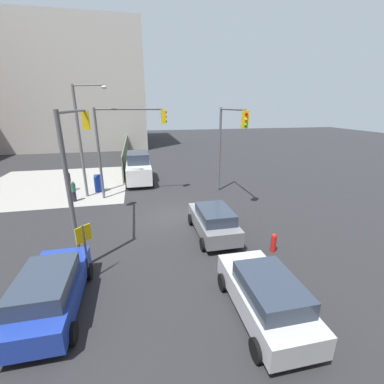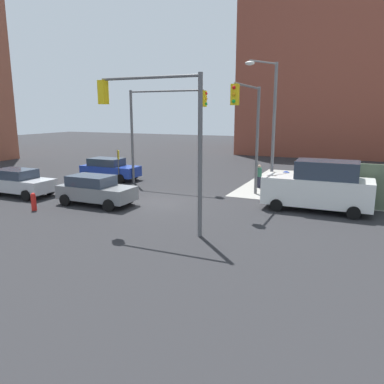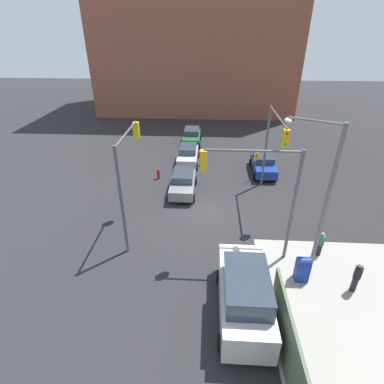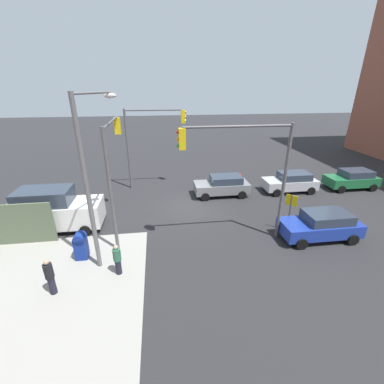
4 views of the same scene
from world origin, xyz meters
TOP-DOWN VIEW (x-y plane):
  - ground_plane at (0.00, 0.00)m, footprint 120.00×120.00m
  - sidewalk_corner at (9.00, 9.00)m, footprint 12.00×12.00m
  - traffic_signal_nw_corner at (-2.28, 4.50)m, footprint 5.80×0.36m
  - traffic_signal_se_corner at (2.66, -4.50)m, footprint 4.89×0.36m
  - traffic_signal_ne_corner at (4.50, 2.60)m, footprint 0.36×5.04m
  - street_lamp_corner at (5.03, 5.47)m, footprint 1.45×2.43m
  - warning_sign_two_way at (-5.40, 4.00)m, footprint 0.48×0.48m
  - mailbox_blue at (6.20, 5.00)m, footprint 0.56×0.64m
  - fire_hydrant at (-5.00, -4.20)m, footprint 0.26×0.26m
  - sedan_blue at (-6.89, 4.93)m, footprint 4.42×2.02m
  - coupe_silver at (-8.58, -1.91)m, footprint 4.26×2.02m
  - sedan_gray at (-2.83, -1.88)m, footprint 4.25×2.02m
  - van_white_delivery at (8.51, 1.80)m, footprint 5.40×2.32m
  - pedestrian_crossing at (6.80, 7.40)m, footprint 0.36×0.36m
  - pedestrian_waiting at (4.20, 6.50)m, footprint 0.36×0.36m

SIDE VIEW (x-z plane):
  - ground_plane at x=0.00m, z-range 0.00..0.00m
  - sidewalk_corner at x=9.00m, z-range 0.00..0.01m
  - fire_hydrant at x=-5.00m, z-range 0.02..0.96m
  - mailbox_blue at x=6.20m, z-range 0.05..1.48m
  - pedestrian_waiting at x=4.20m, z-range 0.02..1.59m
  - sedan_gray at x=-2.83m, z-range 0.03..1.65m
  - coupe_silver at x=-8.58m, z-range 0.03..1.65m
  - sedan_blue at x=-6.89m, z-range 0.03..1.65m
  - pedestrian_crossing at x=6.80m, z-range 0.04..1.76m
  - van_white_delivery at x=8.51m, z-range -0.03..2.59m
  - warning_sign_two_way at x=-5.40m, z-range 0.44..2.84m
  - traffic_signal_se_corner at x=2.66m, z-range 1.34..7.84m
  - traffic_signal_ne_corner at x=4.50m, z-range 1.35..7.85m
  - traffic_signal_nw_corner at x=-2.28m, z-range 1.40..7.90m
  - street_lamp_corner at x=5.03m, z-range 0.70..8.70m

